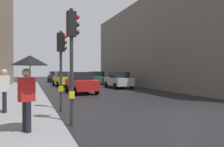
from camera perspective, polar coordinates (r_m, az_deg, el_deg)
The scene contains 12 objects.
ground_plane at distance 9.71m, azimuth 19.34°, elevation -10.34°, with size 120.00×120.00×0.00m, color black.
sidewalk_kerb at distance 13.30m, azimuth -24.20°, elevation -7.00°, with size 3.13×40.00×0.16m, color gray.
building_facade_right at distance 27.22m, azimuth 18.65°, elevation 7.27°, with size 12.00×27.05×9.93m, color slate.
traffic_light_near_left at distance 7.13m, azimuth -11.00°, elevation 7.70°, with size 0.43×0.25×3.96m.
traffic_light_near_right at distance 9.62m, azimuth -13.87°, elevation 4.73°, with size 0.45×0.35×3.67m.
car_dark_suv at distance 35.14m, azimuth -15.53°, elevation -0.86°, with size 2.19×4.29×1.76m.
car_silver_hatchback at distance 22.05m, azimuth 1.77°, elevation -1.79°, with size 2.07×4.23×1.76m.
car_yellow_taxi at distance 25.72m, azimuth -13.41°, elevation -1.44°, with size 2.23×4.31×1.76m.
car_red_sedan at distance 17.40m, azimuth -8.63°, elevation -2.48°, with size 2.19×4.29×1.76m.
car_green_estate at distance 29.11m, azimuth -4.44°, elevation -1.17°, with size 2.17×4.28×1.76m.
pedestrian_with_umbrella at distance 6.22m, azimuth -22.04°, elevation 0.49°, with size 1.00×1.00×2.14m.
pedestrian_with_black_backpack at distance 9.50m, azimuth -27.94°, elevation -3.56°, with size 0.62×0.36×1.77m.
Camera 1 is at (-6.28, -7.17, 1.87)m, focal length 32.97 mm.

